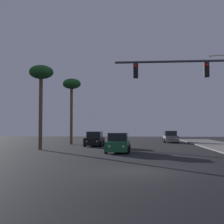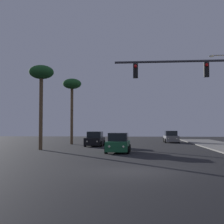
{
  "view_description": "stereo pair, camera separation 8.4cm",
  "coord_description": "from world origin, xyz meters",
  "px_view_note": "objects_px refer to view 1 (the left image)",
  "views": [
    {
      "loc": [
        0.21,
        -15.38,
        2.12
      ],
      "look_at": [
        -1.87,
        8.02,
        3.31
      ],
      "focal_mm": 50.0,
      "sensor_mm": 36.0,
      "label": 1
    },
    {
      "loc": [
        0.29,
        -15.37,
        2.12
      ],
      "look_at": [
        -1.87,
        8.02,
        3.31
      ],
      "focal_mm": 50.0,
      "sensor_mm": 36.0,
      "label": 2
    }
  ],
  "objects_px": {
    "car_black": "(95,140)",
    "palm_tree_mid": "(72,87)",
    "traffic_light_mast": "(214,84)",
    "palm_tree_near": "(41,76)",
    "car_green": "(118,144)",
    "car_grey": "(170,137)"
  },
  "relations": [
    {
      "from": "car_grey",
      "to": "palm_tree_mid",
      "type": "distance_m",
      "value": 15.85
    },
    {
      "from": "traffic_light_mast",
      "to": "palm_tree_near",
      "type": "bearing_deg",
      "value": 144.59
    },
    {
      "from": "car_green",
      "to": "palm_tree_mid",
      "type": "bearing_deg",
      "value": -60.21
    },
    {
      "from": "car_green",
      "to": "palm_tree_near",
      "type": "relative_size",
      "value": 0.53
    },
    {
      "from": "car_black",
      "to": "traffic_light_mast",
      "type": "xyz_separation_m",
      "value": [
        9.74,
        -16.4,
        4.04
      ]
    },
    {
      "from": "car_grey",
      "to": "traffic_light_mast",
      "type": "relative_size",
      "value": 0.49
    },
    {
      "from": "car_green",
      "to": "traffic_light_mast",
      "type": "bearing_deg",
      "value": 131.87
    },
    {
      "from": "car_black",
      "to": "palm_tree_mid",
      "type": "bearing_deg",
      "value": -44.37
    },
    {
      "from": "car_black",
      "to": "palm_tree_near",
      "type": "height_order",
      "value": "palm_tree_near"
    },
    {
      "from": "car_green",
      "to": "palm_tree_near",
      "type": "distance_m",
      "value": 10.33
    },
    {
      "from": "car_green",
      "to": "traffic_light_mast",
      "type": "distance_m",
      "value": 10.58
    },
    {
      "from": "car_green",
      "to": "palm_tree_mid",
      "type": "distance_m",
      "value": 15.81
    },
    {
      "from": "car_green",
      "to": "traffic_light_mast",
      "type": "xyz_separation_m",
      "value": [
        6.39,
        -7.41,
        4.04
      ]
    },
    {
      "from": "car_grey",
      "to": "traffic_light_mast",
      "type": "xyz_separation_m",
      "value": [
        0.15,
        -25.96,
        4.04
      ]
    },
    {
      "from": "car_grey",
      "to": "car_black",
      "type": "height_order",
      "value": "same"
    },
    {
      "from": "car_green",
      "to": "palm_tree_near",
      "type": "xyz_separation_m",
      "value": [
        -7.71,
        2.61,
        6.35
      ]
    },
    {
      "from": "car_black",
      "to": "traffic_light_mast",
      "type": "relative_size",
      "value": 0.49
    },
    {
      "from": "palm_tree_mid",
      "to": "car_green",
      "type": "bearing_deg",
      "value": -61.31
    },
    {
      "from": "traffic_light_mast",
      "to": "palm_tree_near",
      "type": "relative_size",
      "value": 1.07
    },
    {
      "from": "car_black",
      "to": "car_green",
      "type": "distance_m",
      "value": 9.6
    },
    {
      "from": "car_grey",
      "to": "car_black",
      "type": "distance_m",
      "value": 13.54
    },
    {
      "from": "traffic_light_mast",
      "to": "palm_tree_near",
      "type": "distance_m",
      "value": 17.45
    }
  ]
}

